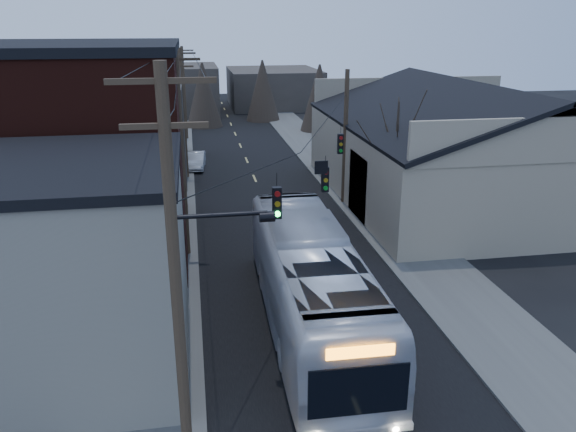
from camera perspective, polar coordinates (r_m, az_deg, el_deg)
name	(u,v)px	position (r m, az deg, el deg)	size (l,w,h in m)	color
road_surface	(258,186)	(40.56, -3.09, 3.09)	(9.00, 110.00, 0.02)	black
sidewalk_left	(166,189)	(40.35, -12.30, 2.66)	(4.00, 110.00, 0.12)	#474744
sidewalk_right	(345,181)	(41.76, 5.82, 3.57)	(4.00, 110.00, 0.12)	#474744
building_clapboard	(59,271)	(19.87, -22.26, -5.24)	(8.00, 8.00, 7.00)	gray
building_brick	(80,154)	(29.91, -20.34, 5.97)	(10.00, 12.00, 10.00)	black
building_left_far	(126,127)	(45.67, -16.15, 8.69)	(9.00, 14.00, 7.00)	#38322D
warehouse	(462,158)	(38.91, 17.24, 5.65)	(16.16, 20.60, 7.73)	gray
building_far_left	(178,90)	(74.20, -11.16, 12.46)	(10.00, 12.00, 6.00)	#38322D
building_far_right	(273,88)	(80.03, -1.51, 12.91)	(12.00, 14.00, 5.00)	#38322D
bare_tree	(395,167)	(31.67, 10.81, 4.90)	(0.40, 0.40, 7.20)	black
utility_lines	(215,134)	(33.49, -7.38, 8.22)	(11.24, 45.28, 10.50)	#382B1E
bus	(311,283)	(21.32, 2.33, -6.80)	(3.18, 13.59, 3.79)	silver
parked_car	(196,161)	(45.84, -9.35, 5.58)	(1.37, 3.94, 1.30)	#B7BBC0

